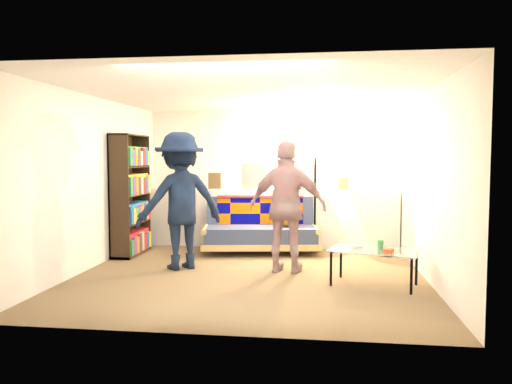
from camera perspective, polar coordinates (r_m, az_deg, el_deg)
ground at (r=6.90m, az=-0.43°, el=-8.96°), size 5.00×5.00×0.00m
room_shell at (r=7.19m, az=0.07°, el=4.98°), size 4.60×5.05×2.45m
half_wall_ledge at (r=8.58m, az=1.20°, el=-3.02°), size 4.45×0.15×1.00m
ledge_decor at (r=8.53m, az=-0.32°, el=1.50°), size 2.97×0.02×0.45m
futon_sofa at (r=8.15m, az=0.64°, el=-4.28°), size 1.97×1.14×0.80m
bookshelf at (r=8.17m, az=-14.16°, el=-0.76°), size 0.32×0.95×1.90m
coffee_table at (r=6.21m, az=13.41°, el=-6.70°), size 1.16×0.85×0.54m
floor_lamp at (r=8.25m, az=6.84°, el=1.30°), size 0.37×0.29×1.64m
person_left at (r=6.98m, az=-8.66°, el=-1.00°), size 1.40×1.28×1.89m
person_right at (r=6.68m, az=3.60°, el=-1.70°), size 1.09×0.59×1.77m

